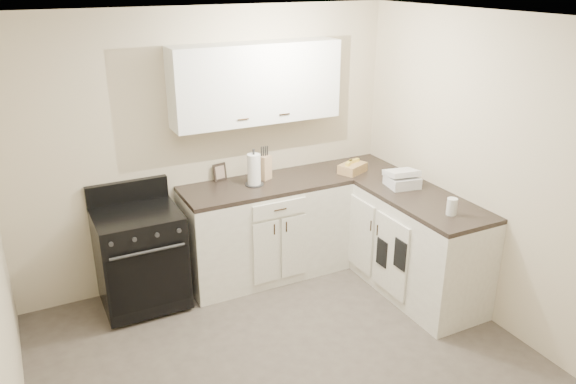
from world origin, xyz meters
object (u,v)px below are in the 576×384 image
stove (141,258)px  paper_towel (254,170)px  wicker_basket (352,168)px  knife_block (265,167)px  countertop_grill (402,181)px

stove → paper_towel: (1.09, 0.03, 0.63)m
paper_towel → wicker_basket: paper_towel is taller
knife_block → countertop_grill: knife_block is taller
stove → paper_towel: size_ratio=2.91×
stove → knife_block: knife_block is taller
countertop_grill → wicker_basket: bearing=120.6°
wicker_basket → countertop_grill: bearing=-69.0°
paper_towel → stove: bearing=-178.3°
stove → wicker_basket: size_ratio=3.20×
countertop_grill → paper_towel: bearing=161.2°
stove → countertop_grill: (2.28, -0.61, 0.53)m
stove → paper_towel: paper_towel is taller
wicker_basket → paper_towel: bearing=173.0°
wicker_basket → knife_block: bearing=165.2°
stove → knife_block: 1.38m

